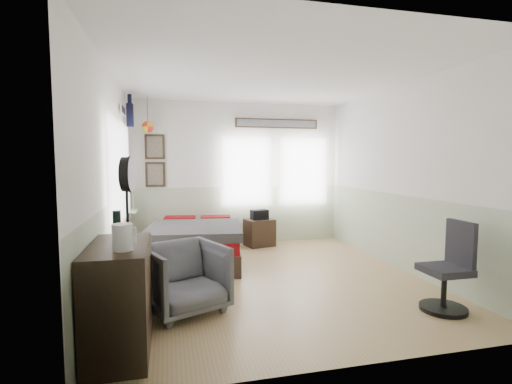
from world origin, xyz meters
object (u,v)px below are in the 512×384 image
(bed, at_px, (196,243))
(armchair, at_px, (184,278))
(nightstand, at_px, (259,232))
(task_chair, at_px, (449,274))
(dresser, at_px, (120,297))

(bed, distance_m, armchair, 1.95)
(armchair, bearing_deg, nightstand, 38.41)
(armchair, distance_m, task_chair, 2.81)
(dresser, xyz_separation_m, nightstand, (2.07, 3.47, -0.20))
(task_chair, bearing_deg, armchair, 167.36)
(nightstand, bearing_deg, bed, -159.07)
(dresser, xyz_separation_m, armchair, (0.56, 0.69, -0.09))
(dresser, bearing_deg, task_chair, 0.96)
(dresser, relative_size, armchair, 1.26)
(armchair, relative_size, task_chair, 0.83)
(dresser, distance_m, task_chair, 3.30)
(nightstand, relative_size, task_chair, 0.52)
(dresser, relative_size, nightstand, 1.99)
(task_chair, bearing_deg, dresser, -178.73)
(nightstand, bearing_deg, task_chair, -83.45)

